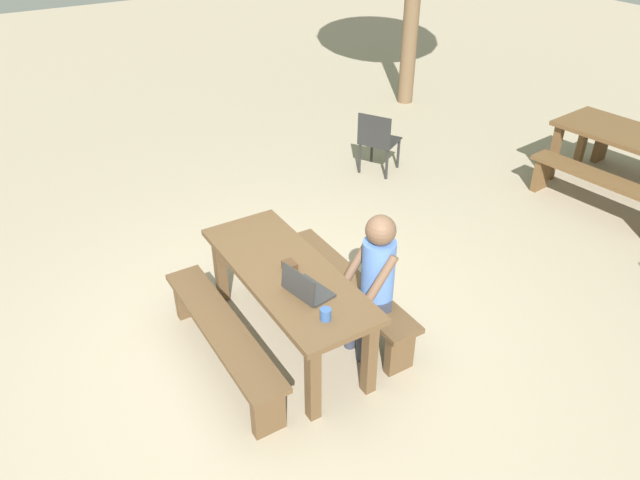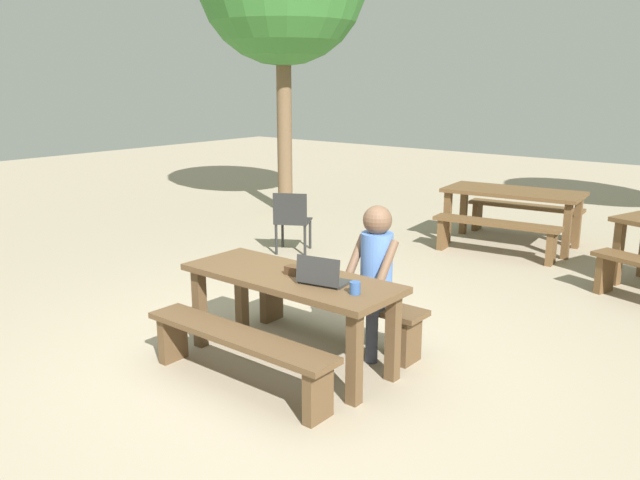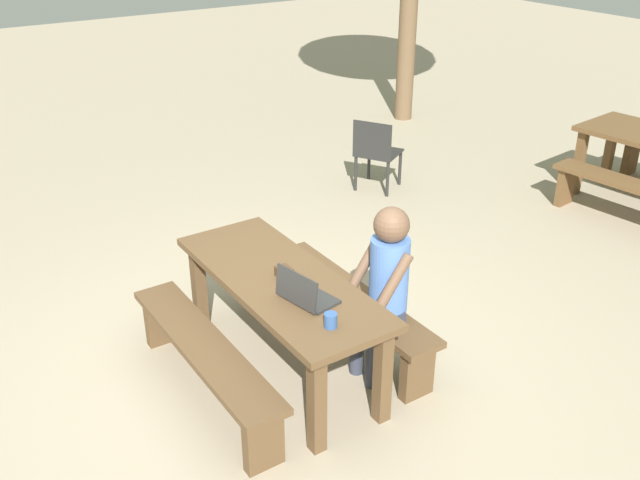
{
  "view_description": "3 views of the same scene",
  "coord_description": "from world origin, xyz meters",
  "px_view_note": "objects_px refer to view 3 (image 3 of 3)",
  "views": [
    {
      "loc": [
        3.4,
        -1.78,
        3.47
      ],
      "look_at": [
        0.1,
        0.25,
        0.99
      ],
      "focal_mm": 33.51,
      "sensor_mm": 36.0,
      "label": 1
    },
    {
      "loc": [
        3.25,
        -3.63,
        2.23
      ],
      "look_at": [
        0.1,
        0.25,
        0.99
      ],
      "focal_mm": 36.32,
      "sensor_mm": 36.0,
      "label": 2
    },
    {
      "loc": [
        3.53,
        -2.03,
        3.07
      ],
      "look_at": [
        0.1,
        0.25,
        0.99
      ],
      "focal_mm": 39.56,
      "sensor_mm": 36.0,
      "label": 3
    }
  ],
  "objects_px": {
    "laptop": "(305,294)",
    "small_pouch": "(284,272)",
    "person_seated": "(384,282)",
    "plastic_chair": "(376,152)",
    "picnic_table_front": "(281,293)",
    "coffee_mug": "(331,320)"
  },
  "relations": [
    {
      "from": "coffee_mug",
      "to": "person_seated",
      "type": "distance_m",
      "value": 0.65
    },
    {
      "from": "small_pouch",
      "to": "plastic_chair",
      "type": "height_order",
      "value": "plastic_chair"
    },
    {
      "from": "coffee_mug",
      "to": "person_seated",
      "type": "xyz_separation_m",
      "value": [
        -0.25,
        0.6,
        -0.05
      ]
    },
    {
      "from": "small_pouch",
      "to": "person_seated",
      "type": "height_order",
      "value": "person_seated"
    },
    {
      "from": "picnic_table_front",
      "to": "person_seated",
      "type": "height_order",
      "value": "person_seated"
    },
    {
      "from": "picnic_table_front",
      "to": "plastic_chair",
      "type": "bearing_deg",
      "value": 131.25
    },
    {
      "from": "small_pouch",
      "to": "person_seated",
      "type": "xyz_separation_m",
      "value": [
        0.41,
        0.52,
        -0.04
      ]
    },
    {
      "from": "laptop",
      "to": "plastic_chair",
      "type": "bearing_deg",
      "value": -55.73
    },
    {
      "from": "picnic_table_front",
      "to": "person_seated",
      "type": "xyz_separation_m",
      "value": [
        0.42,
        0.54,
        0.12
      ]
    },
    {
      "from": "picnic_table_front",
      "to": "plastic_chair",
      "type": "distance_m",
      "value": 3.38
    },
    {
      "from": "person_seated",
      "to": "plastic_chair",
      "type": "xyz_separation_m",
      "value": [
        -2.65,
        1.99,
        -0.29
      ]
    },
    {
      "from": "laptop",
      "to": "small_pouch",
      "type": "xyz_separation_m",
      "value": [
        -0.33,
        0.05,
        -0.02
      ]
    },
    {
      "from": "laptop",
      "to": "small_pouch",
      "type": "distance_m",
      "value": 0.34
    },
    {
      "from": "picnic_table_front",
      "to": "small_pouch",
      "type": "xyz_separation_m",
      "value": [
        0.01,
        0.02,
        0.16
      ]
    },
    {
      "from": "picnic_table_front",
      "to": "plastic_chair",
      "type": "xyz_separation_m",
      "value": [
        -2.22,
        2.54,
        -0.17
      ]
    },
    {
      "from": "plastic_chair",
      "to": "laptop",
      "type": "bearing_deg",
      "value": 105.24
    },
    {
      "from": "picnic_table_front",
      "to": "coffee_mug",
      "type": "distance_m",
      "value": 0.69
    },
    {
      "from": "laptop",
      "to": "person_seated",
      "type": "bearing_deg",
      "value": -108.44
    },
    {
      "from": "picnic_table_front",
      "to": "coffee_mug",
      "type": "relative_size",
      "value": 20.28
    },
    {
      "from": "plastic_chair",
      "to": "coffee_mug",
      "type": "bearing_deg",
      "value": 108.35
    },
    {
      "from": "coffee_mug",
      "to": "person_seated",
      "type": "bearing_deg",
      "value": 112.48
    },
    {
      "from": "picnic_table_front",
      "to": "plastic_chair",
      "type": "relative_size",
      "value": 2.23
    }
  ]
}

